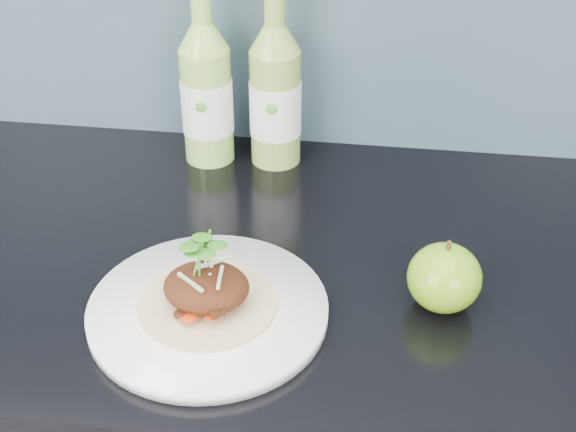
# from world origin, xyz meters

# --- Properties ---
(dinner_plate) EXTENTS (0.34, 0.34, 0.02)m
(dinner_plate) POSITION_xyz_m (-0.02, 1.57, 0.91)
(dinner_plate) COLOR white
(dinner_plate) RESTS_ON kitchen_counter
(pork_taco) EXTENTS (0.15, 0.15, 0.10)m
(pork_taco) POSITION_xyz_m (-0.02, 1.57, 0.94)
(pork_taco) COLOR tan
(pork_taco) RESTS_ON dinner_plate
(green_apple) EXTENTS (0.09, 0.09, 0.09)m
(green_apple) POSITION_xyz_m (0.23, 1.62, 0.94)
(green_apple) COLOR #447F0D
(green_apple) RESTS_ON kitchen_counter
(cider_bottle_left) EXTENTS (0.09, 0.09, 0.27)m
(cider_bottle_left) POSITION_xyz_m (-0.10, 1.91, 1.00)
(cider_bottle_left) COLOR #92C853
(cider_bottle_left) RESTS_ON kitchen_counter
(cider_bottle_right) EXTENTS (0.10, 0.10, 0.27)m
(cider_bottle_right) POSITION_xyz_m (-0.00, 1.92, 1.00)
(cider_bottle_right) COLOR #8BAA46
(cider_bottle_right) RESTS_ON kitchen_counter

